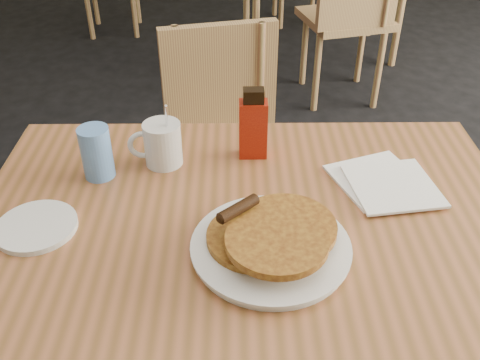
% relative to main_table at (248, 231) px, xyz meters
% --- Properties ---
extents(main_table, '(1.22, 0.88, 0.75)m').
position_rel_main_table_xyz_m(main_table, '(0.00, 0.00, 0.00)').
color(main_table, '#A15E39').
rests_on(main_table, floor).
extents(chair_main_far, '(0.44, 0.44, 0.86)m').
position_rel_main_table_xyz_m(chair_main_far, '(-0.01, 0.72, -0.20)').
color(chair_main_far, tan).
rests_on(chair_main_far, floor).
extents(chair_neighbor_near, '(0.49, 0.49, 0.94)m').
position_rel_main_table_xyz_m(chair_neighbor_near, '(0.75, 1.88, -0.14)').
color(chair_neighbor_near, tan).
rests_on(chair_neighbor_near, floor).
extents(pancake_plate, '(0.30, 0.30, 0.09)m').
position_rel_main_table_xyz_m(pancake_plate, '(0.03, -0.11, 0.07)').
color(pancake_plate, silver).
rests_on(pancake_plate, main_table).
extents(coffee_mug, '(0.12, 0.09, 0.16)m').
position_rel_main_table_xyz_m(coffee_mug, '(-0.17, 0.21, 0.10)').
color(coffee_mug, silver).
rests_on(coffee_mug, main_table).
extents(syrup_bottle, '(0.07, 0.05, 0.17)m').
position_rel_main_table_xyz_m(syrup_bottle, '(0.03, 0.22, 0.12)').
color(syrup_bottle, maroon).
rests_on(syrup_bottle, main_table).
extents(napkin_stack, '(0.23, 0.24, 0.01)m').
position_rel_main_table_xyz_m(napkin_stack, '(0.31, 0.07, 0.05)').
color(napkin_stack, white).
rests_on(napkin_stack, main_table).
extents(blue_tumbler, '(0.07, 0.07, 0.12)m').
position_rel_main_table_xyz_m(blue_tumbler, '(-0.31, 0.17, 0.10)').
color(blue_tumbler, '#5D90DA').
rests_on(blue_tumbler, main_table).
extents(side_saucer, '(0.19, 0.19, 0.01)m').
position_rel_main_table_xyz_m(side_saucer, '(-0.42, -0.01, 0.05)').
color(side_saucer, silver).
rests_on(side_saucer, main_table).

